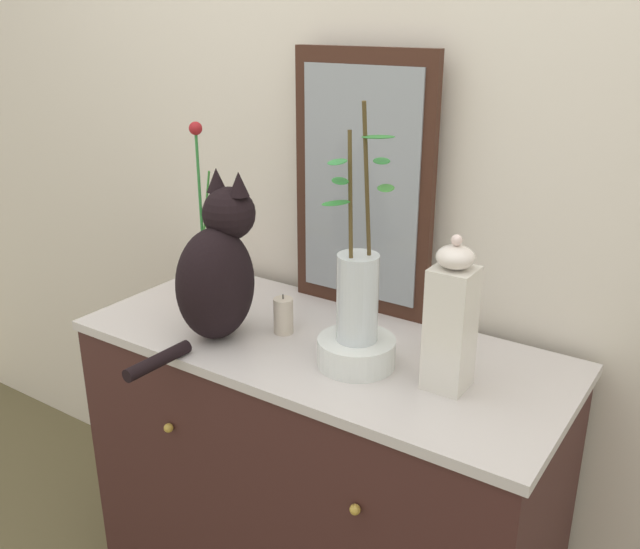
# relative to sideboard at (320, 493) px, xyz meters

# --- Properties ---
(wall_back) EXTENTS (4.40, 0.08, 2.60)m
(wall_back) POSITION_rel_sideboard_xyz_m (0.00, 0.34, 0.84)
(wall_back) COLOR silver
(wall_back) RESTS_ON ground_plane
(sideboard) EXTENTS (1.24, 0.56, 0.92)m
(sideboard) POSITION_rel_sideboard_xyz_m (0.00, 0.00, 0.00)
(sideboard) COLOR #3C201D
(sideboard) RESTS_ON ground_plane
(mirror_leaning) EXTENTS (0.41, 0.03, 0.69)m
(mirror_leaning) POSITION_rel_sideboard_xyz_m (-0.03, 0.25, 0.81)
(mirror_leaning) COLOR #3B2016
(mirror_leaning) RESTS_ON sideboard
(cat_sitting) EXTENTS (0.18, 0.42, 0.42)m
(cat_sitting) POSITION_rel_sideboard_xyz_m (-0.23, -0.11, 0.64)
(cat_sitting) COLOR black
(cat_sitting) RESTS_ON sideboard
(vase_slim_green) EXTENTS (0.07, 0.05, 0.50)m
(vase_slim_green) POSITION_rel_sideboard_xyz_m (-0.44, 0.06, 0.59)
(vase_slim_green) COLOR maroon
(vase_slim_green) RESTS_ON sideboard
(bowl_porcelain) EXTENTS (0.18, 0.18, 0.07)m
(bowl_porcelain) POSITION_rel_sideboard_xyz_m (0.14, -0.05, 0.49)
(bowl_porcelain) COLOR white
(bowl_porcelain) RESTS_ON sideboard
(vase_glass_clear) EXTENTS (0.17, 0.13, 0.54)m
(vase_glass_clear) POSITION_rel_sideboard_xyz_m (0.14, -0.05, 0.65)
(vase_glass_clear) COLOR silver
(vase_glass_clear) RESTS_ON bowl_porcelain
(jar_lidded_porcelain) EXTENTS (0.09, 0.09, 0.35)m
(jar_lidded_porcelain) POSITION_rel_sideboard_xyz_m (0.35, -0.03, 0.62)
(jar_lidded_porcelain) COLOR silver
(jar_lidded_porcelain) RESTS_ON sideboard
(candle_pillar) EXTENTS (0.05, 0.05, 0.11)m
(candle_pillar) POSITION_rel_sideboard_xyz_m (-0.11, -0.01, 0.51)
(candle_pillar) COLOR beige
(candle_pillar) RESTS_ON sideboard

